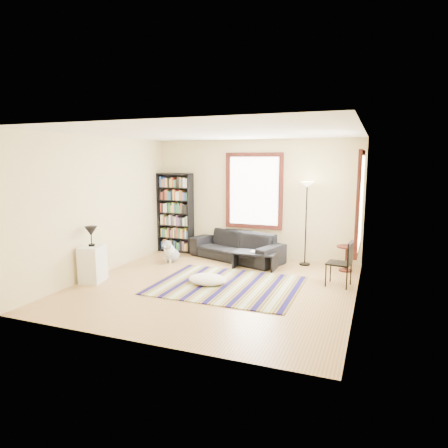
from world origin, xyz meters
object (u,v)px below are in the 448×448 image
(bookshelf, at_px, (175,213))
(side_table, at_px, (346,259))
(sofa, at_px, (236,246))
(floor_lamp, at_px, (306,224))
(coffee_table, at_px, (255,260))
(dog, at_px, (172,251))
(floor_cushion, at_px, (208,279))
(white_cabinet, at_px, (93,264))
(folding_chair, at_px, (339,263))

(bookshelf, xyz_separation_m, side_table, (4.23, -0.37, -0.73))
(sofa, relative_size, floor_lamp, 1.21)
(bookshelf, xyz_separation_m, floor_lamp, (3.34, -0.17, -0.07))
(coffee_table, xyz_separation_m, dog, (-1.96, -0.16, 0.08))
(sofa, bearing_deg, dog, -130.94)
(floor_lamp, relative_size, side_table, 3.44)
(coffee_table, relative_size, floor_lamp, 0.48)
(coffee_table, xyz_separation_m, floor_lamp, (0.96, 0.68, 0.75))
(floor_cushion, relative_size, side_table, 1.39)
(floor_cushion, height_order, white_cabinet, white_cabinet)
(sofa, height_order, white_cabinet, white_cabinet)
(coffee_table, xyz_separation_m, white_cabinet, (-2.65, -2.04, 0.17))
(floor_cushion, distance_m, folding_chair, 2.47)
(floor_cushion, distance_m, white_cabinet, 2.24)
(sofa, xyz_separation_m, white_cabinet, (-2.01, -2.62, 0.02))
(floor_cushion, relative_size, dog, 1.43)
(side_table, relative_size, white_cabinet, 0.77)
(coffee_table, height_order, folding_chair, folding_chair)
(coffee_table, distance_m, side_table, 1.91)
(folding_chair, height_order, dog, folding_chair)
(white_cabinet, bearing_deg, side_table, 16.60)
(floor_cushion, bearing_deg, coffee_table, 69.92)
(side_table, height_order, dog, side_table)
(floor_cushion, bearing_deg, floor_lamp, 54.85)
(floor_lamp, relative_size, white_cabinet, 2.66)
(side_table, height_order, folding_chair, folding_chair)
(side_table, bearing_deg, folding_chair, -92.62)
(dog, bearing_deg, floor_cushion, -34.61)
(white_cabinet, bearing_deg, coffee_table, 24.96)
(folding_chair, height_order, white_cabinet, folding_chair)
(bookshelf, bearing_deg, floor_cushion, -50.42)
(coffee_table, distance_m, folding_chair, 1.92)
(coffee_table, height_order, side_table, side_table)
(sofa, height_order, dog, sofa)
(sofa, distance_m, floor_cushion, 2.00)
(side_table, bearing_deg, sofa, 177.72)
(bookshelf, bearing_deg, dog, -67.19)
(side_table, bearing_deg, white_cabinet, -150.72)
(sofa, height_order, floor_cushion, sofa)
(white_cabinet, bearing_deg, floor_cushion, 3.90)
(floor_lamp, bearing_deg, sofa, -176.42)
(floor_lamp, bearing_deg, floor_cushion, -125.15)
(side_table, bearing_deg, floor_lamp, 167.45)
(bookshelf, xyz_separation_m, coffee_table, (2.38, -0.85, -0.82))
(folding_chair, distance_m, dog, 3.79)
(side_table, xyz_separation_m, dog, (-3.81, -0.64, -0.01))
(bookshelf, height_order, folding_chair, bookshelf)
(bookshelf, xyz_separation_m, folding_chair, (4.18, -1.46, -0.57))
(dog, bearing_deg, white_cabinet, -103.93)
(white_cabinet, bearing_deg, bookshelf, 72.02)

